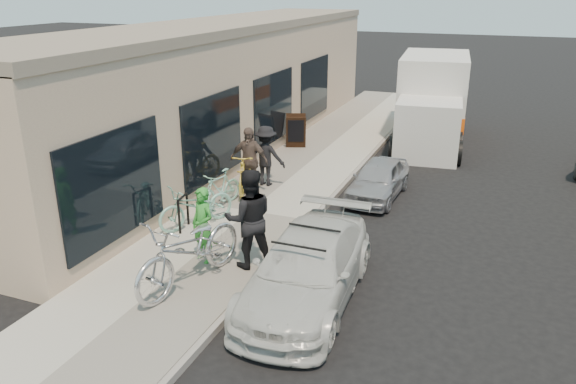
% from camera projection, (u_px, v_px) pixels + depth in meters
% --- Properties ---
extents(ground, '(120.00, 120.00, 0.00)m').
position_uv_depth(ground, '(278.00, 291.00, 10.38)').
color(ground, black).
rests_on(ground, ground).
extents(sidewalk, '(3.00, 34.00, 0.15)m').
position_uv_depth(sidewalk, '(250.00, 214.00, 13.66)').
color(sidewalk, '#A29F92').
rests_on(sidewalk, ground).
extents(curb, '(0.12, 34.00, 0.13)m').
position_uv_depth(curb, '(310.00, 223.00, 13.12)').
color(curb, gray).
rests_on(curb, ground).
extents(storefront, '(3.60, 20.00, 4.22)m').
position_uv_depth(storefront, '(224.00, 88.00, 18.41)').
color(storefront, '#C6A98A').
rests_on(storefront, ground).
extents(bike_rack, '(0.15, 0.56, 0.79)m').
position_uv_depth(bike_rack, '(183.00, 209.00, 12.47)').
color(bike_rack, black).
rests_on(bike_rack, sidewalk).
extents(sandwich_board, '(0.86, 0.86, 1.08)m').
position_uv_depth(sandwich_board, '(296.00, 131.00, 18.78)').
color(sandwich_board, black).
rests_on(sandwich_board, sidewalk).
extents(sedan_white, '(1.93, 4.31, 1.27)m').
position_uv_depth(sedan_white, '(307.00, 269.00, 9.89)').
color(sedan_white, silver).
rests_on(sedan_white, ground).
extents(sedan_silver, '(1.31, 2.99, 1.00)m').
position_uv_depth(sedan_silver, '(378.00, 179.00, 14.76)').
color(sedan_silver, '#A1A0A6').
rests_on(sedan_silver, ground).
extents(moving_truck, '(2.86, 6.24, 2.97)m').
position_uv_depth(moving_truck, '(432.00, 104.00, 19.99)').
color(moving_truck, silver).
rests_on(moving_truck, ground).
extents(tandem_bike, '(1.45, 2.75, 1.38)m').
position_uv_depth(tandem_bike, '(190.00, 250.00, 10.07)').
color(tandem_bike, silver).
rests_on(tandem_bike, sidewalk).
extents(woman_rider, '(0.65, 0.55, 1.52)m').
position_uv_depth(woman_rider, '(203.00, 225.00, 10.94)').
color(woman_rider, green).
rests_on(woman_rider, sidewalk).
extents(man_standing, '(1.21, 1.14, 1.97)m').
position_uv_depth(man_standing, '(249.00, 219.00, 10.66)').
color(man_standing, black).
rests_on(man_standing, sidewalk).
extents(cruiser_bike_a, '(0.74, 1.59, 0.92)m').
position_uv_depth(cruiser_bike_a, '(220.00, 189.00, 13.73)').
color(cruiser_bike_a, '#80BFA9').
rests_on(cruiser_bike_a, sidewalk).
extents(cruiser_bike_b, '(1.48, 1.99, 1.00)m').
position_uv_depth(cruiser_bike_b, '(196.00, 205.00, 12.62)').
color(cruiser_bike_b, '#80BFA9').
rests_on(cruiser_bike_b, sidewalk).
extents(cruiser_bike_c, '(1.06, 1.94, 1.12)m').
position_uv_depth(cruiser_bike_c, '(245.00, 171.00, 14.71)').
color(cruiser_bike_c, gold).
rests_on(cruiser_bike_c, sidewalk).
extents(bystander_a, '(1.09, 0.66, 1.64)m').
position_uv_depth(bystander_a, '(266.00, 156.00, 15.13)').
color(bystander_a, black).
rests_on(bystander_a, sidewalk).
extents(bystander_b, '(1.06, 0.48, 1.77)m').
position_uv_depth(bystander_b, '(249.00, 161.00, 14.52)').
color(bystander_b, brown).
rests_on(bystander_b, sidewalk).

